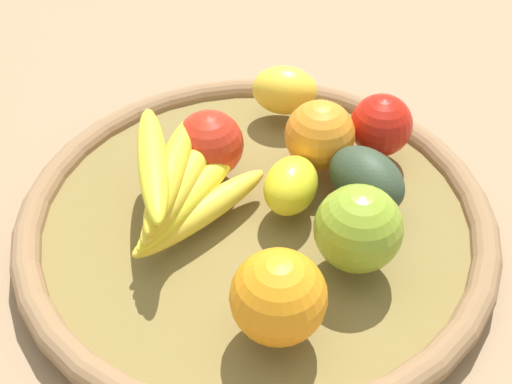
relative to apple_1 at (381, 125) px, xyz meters
name	(u,v)px	position (x,y,z in m)	size (l,w,h in m)	color
ground_plane	(256,234)	(0.16, -0.02, -0.07)	(2.40, 2.40, 0.00)	#917353
basket	(256,221)	(0.16, -0.02, -0.05)	(0.47, 0.47, 0.04)	olive
apple_1	(381,125)	(0.00, 0.00, 0.00)	(0.06, 0.06, 0.06)	red
avocado	(366,179)	(0.07, 0.05, 0.00)	(0.08, 0.06, 0.06)	#30402C
apple_0	(212,143)	(0.15, -0.09, 0.00)	(0.07, 0.07, 0.07)	red
orange_1	(278,297)	(0.23, 0.10, 0.01)	(0.08, 0.08, 0.08)	orange
orange_0	(320,135)	(0.06, -0.03, 0.00)	(0.07, 0.07, 0.07)	orange
banana_bunch	(179,185)	(0.22, -0.05, 0.01)	(0.16, 0.15, 0.08)	yellow
apple_2	(358,229)	(0.13, 0.09, 0.01)	(0.08, 0.08, 0.08)	olive
lemon_0	(291,185)	(0.13, 0.00, -0.01)	(0.07, 0.05, 0.05)	yellow
lemon_1	(285,90)	(0.03, -0.12, -0.01)	(0.07, 0.05, 0.05)	yellow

